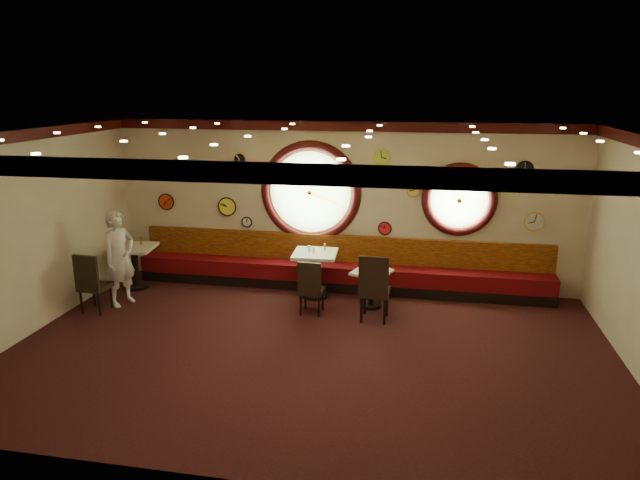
{
  "coord_description": "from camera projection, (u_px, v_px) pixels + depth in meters",
  "views": [
    {
      "loc": [
        1.6,
        -7.65,
        3.84
      ],
      "look_at": [
        -0.0,
        0.8,
        1.5
      ],
      "focal_mm": 32.0,
      "sensor_mm": 36.0,
      "label": 1
    }
  ],
  "objects": [
    {
      "name": "porthole_right_ring",
      "position": [
        459.0,
        200.0,
        10.48
      ],
      "size": [
        1.09,
        0.03,
        1.09
      ],
      "primitive_type": "torus",
      "rotation": [
        1.57,
        0.0,
        0.0
      ],
      "color": "gold",
      "rests_on": "wall_back"
    },
    {
      "name": "floor",
      "position": [
        310.0,
        350.0,
        8.55
      ],
      "size": [
        9.0,
        6.0,
        0.0
      ],
      "primitive_type": "cube",
      "color": "black",
      "rests_on": "ground"
    },
    {
      "name": "chair_c",
      "position": [
        374.0,
        284.0,
        9.41
      ],
      "size": [
        0.51,
        0.51,
        0.72
      ],
      "rotation": [
        0.0,
        0.0,
        -0.04
      ],
      "color": "black",
      "rests_on": "floor"
    },
    {
      "name": "condiment_b_salt",
      "position": [
        309.0,
        248.0,
        10.54
      ],
      "size": [
        0.04,
        0.04,
        0.11
      ],
      "primitive_type": "cylinder",
      "color": "#BDBDC1",
      "rests_on": "table_b"
    },
    {
      "name": "banquette_back",
      "position": [
        341.0,
        249.0,
        11.14
      ],
      "size": [
        8.0,
        0.1,
        0.55
      ],
      "primitive_type": "cube",
      "color": "#631207",
      "rests_on": "wall_back"
    },
    {
      "name": "chair_b",
      "position": [
        311.0,
        284.0,
        9.73
      ],
      "size": [
        0.42,
        0.42,
        0.6
      ],
      "rotation": [
        0.0,
        0.0,
        -0.04
      ],
      "color": "black",
      "rests_on": "floor"
    },
    {
      "name": "wall_left",
      "position": [
        29.0,
        233.0,
        8.94
      ],
      "size": [
        0.02,
        6.0,
        3.2
      ],
      "primitive_type": "cube",
      "color": "beige",
      "rests_on": "floor"
    },
    {
      "name": "banquette_base",
      "position": [
        338.0,
        284.0,
        11.1
      ],
      "size": [
        8.0,
        0.55,
        0.2
      ],
      "primitive_type": "cube",
      "color": "black",
      "rests_on": "floor"
    },
    {
      "name": "porthole_left_frame",
      "position": [
        311.0,
        192.0,
        11.0
      ],
      "size": [
        1.98,
        0.18,
        1.98
      ],
      "primitive_type": "torus",
      "rotation": [
        1.57,
        0.0,
        0.0
      ],
      "color": "#36090A",
      "rests_on": "wall_back"
    },
    {
      "name": "table_b",
      "position": [
        315.0,
        269.0,
        10.57
      ],
      "size": [
        0.83,
        0.83,
        0.87
      ],
      "color": "black",
      "rests_on": "floor"
    },
    {
      "name": "condiment_c_pepper",
      "position": [
        372.0,
        270.0,
        9.98
      ],
      "size": [
        0.03,
        0.03,
        0.09
      ],
      "primitive_type": "cylinder",
      "color": "silver",
      "rests_on": "table_c"
    },
    {
      "name": "wall_clock_6",
      "position": [
        382.0,
        157.0,
        10.55
      ],
      "size": [
        0.3,
        0.03,
        0.3
      ],
      "primitive_type": "cylinder",
      "rotation": [
        1.57,
        0.0,
        0.0
      ],
      "color": "#AED943",
      "rests_on": "wall_back"
    },
    {
      "name": "condiment_c_salt",
      "position": [
        366.0,
        267.0,
        10.12
      ],
      "size": [
        0.04,
        0.04,
        0.1
      ],
      "primitive_type": "cylinder",
      "color": "silver",
      "rests_on": "table_c"
    },
    {
      "name": "condiment_b_pepper",
      "position": [
        314.0,
        249.0,
        10.47
      ],
      "size": [
        0.04,
        0.04,
        0.11
      ],
      "primitive_type": "cylinder",
      "color": "silver",
      "rests_on": "table_b"
    },
    {
      "name": "molding_front",
      "position": [
        240.0,
        173.0,
        4.94
      ],
      "size": [
        9.0,
        0.1,
        0.18
      ],
      "primitive_type": "cube",
      "color": "#36090A",
      "rests_on": "wall_back"
    },
    {
      "name": "wall_clock_0",
      "position": [
        534.0,
        222.0,
        10.34
      ],
      "size": [
        0.34,
        0.03,
        0.34
      ],
      "primitive_type": "cylinder",
      "rotation": [
        1.57,
        0.0,
        0.0
      ],
      "color": "white",
      "rests_on": "wall_back"
    },
    {
      "name": "molding_left",
      "position": [
        19.0,
        136.0,
        8.53
      ],
      "size": [
        0.1,
        6.0,
        0.18
      ],
      "primitive_type": "cube",
      "color": "#36090A",
      "rests_on": "wall_back"
    },
    {
      "name": "condiment_b_bottle",
      "position": [
        325.0,
        247.0,
        10.56
      ],
      "size": [
        0.04,
        0.04,
        0.14
      ],
      "primitive_type": "cylinder",
      "color": "gold",
      "rests_on": "table_b"
    },
    {
      "name": "condiment_a_salt",
      "position": [
        131.0,
        243.0,
        11.01
      ],
      "size": [
        0.04,
        0.04,
        0.11
      ],
      "primitive_type": "cylinder",
      "color": "silver",
      "rests_on": "table_a"
    },
    {
      "name": "porthole_right_glass",
      "position": [
        459.0,
        200.0,
        10.52
      ],
      "size": [
        1.1,
        0.02,
        1.1
      ],
      "primitive_type": "cylinder",
      "rotation": [
        1.57,
        0.0,
        0.0
      ],
      "color": "#96C173",
      "rests_on": "wall_back"
    },
    {
      "name": "condiment_a_pepper",
      "position": [
        130.0,
        245.0,
        10.9
      ],
      "size": [
        0.03,
        0.03,
        0.09
      ],
      "primitive_type": "cylinder",
      "color": "silver",
      "rests_on": "table_a"
    },
    {
      "name": "wall_back",
      "position": [
        341.0,
        206.0,
        10.97
      ],
      "size": [
        9.0,
        0.02,
        3.2
      ],
      "primitive_type": "cube",
      "color": "beige",
      "rests_on": "floor"
    },
    {
      "name": "wall_clock_2",
      "position": [
        385.0,
        228.0,
        10.89
      ],
      "size": [
        0.24,
        0.03,
        0.24
      ],
      "primitive_type": "cylinder",
      "rotation": [
        1.57,
        0.0,
        0.0
      ],
      "color": "red",
      "rests_on": "wall_back"
    },
    {
      "name": "wall_clock_1",
      "position": [
        166.0,
        202.0,
        11.6
      ],
      "size": [
        0.32,
        0.03,
        0.32
      ],
      "primitive_type": "cylinder",
      "rotation": [
        1.57,
        0.0,
        0.0
      ],
      "color": "red",
      "rests_on": "wall_back"
    },
    {
      "name": "porthole_left_glass",
      "position": [
        311.0,
        192.0,
        11.01
      ],
      "size": [
        1.66,
        0.02,
        1.66
      ],
      "primitive_type": "cylinder",
      "rotation": [
        1.57,
        0.0,
        0.0
      ],
      "color": "#96C173",
      "rests_on": "wall_back"
    },
    {
      "name": "molding_back",
      "position": [
        342.0,
        126.0,
        10.53
      ],
      "size": [
        9.0,
        0.1,
        0.18
      ],
      "primitive_type": "cube",
      "color": "#36090A",
      "rests_on": "wall_back"
    },
    {
      "name": "wall_clock_5",
      "position": [
        247.0,
        222.0,
        11.38
      ],
      "size": [
        0.2,
        0.03,
        0.2
      ],
      "primitive_type": "cylinder",
      "rotation": [
        1.57,
        0.0,
        0.0
      ],
      "color": "silver",
      "rests_on": "wall_back"
    },
    {
      "name": "condiment_a_bottle",
      "position": [
        141.0,
        241.0,
        11.07
      ],
      "size": [
        0.05,
        0.05,
        0.15
      ],
      "primitive_type": "cylinder",
      "color": "gold",
      "rests_on": "table_a"
    },
    {
      "name": "banquette_seat",
      "position": [
        339.0,
        272.0,
        11.04
      ],
      "size": [
        8.0,
        0.55,
        0.3
      ],
      "primitive_type": "cube",
      "color": "#56070D",
      "rests_on": "banquette_base"
    },
    {
      "name": "wall_clock_8",
      "position": [
        413.0,
        190.0,
        10.6
      ],
      "size": [
        0.22,
        0.03,
        0.22
      ],
      "primitive_type": "cylinder",
      "rotation": [
        1.57,
        0.0,
        0.0
      ],
      "color": "gold",
      "rests_on": "wall_back"
    },
    {
      "name": "wall_clock_9",
      "position": [
        525.0,
        169.0,
        10.13
      ],
      "size": [
        0.28,
        0.03,
        0.28
      ],
      "primitive_type": "cylinder",
      "rotation": [
        1.57,
        0.0,
        0.0
      ],
      "color": "black",
      "rests_on": "wall_back"
    },
    {
      "name": "table_a",
      "position": [
        135.0,
        262.0,
        11.05
      ],
      "size": [
        0.85,
        0.85,
        0.84
      ],
      "color": "black",
      "rests_on": "floor"
    },
    {
      "name": "ceiling",
      "position": [
        309.0,
        134.0,
        7.71
      ],
      "size": [
        9.0,
        6.0,
        0.02
      ],
      "primitive_type": "cube",
      "color": "gold",
      "rests_on": "wall_back"
    },
    {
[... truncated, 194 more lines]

